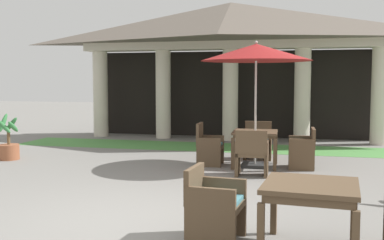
{
  "coord_description": "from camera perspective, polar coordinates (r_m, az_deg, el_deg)",
  "views": [
    {
      "loc": [
        2.18,
        -5.6,
        1.81
      ],
      "look_at": [
        0.28,
        2.24,
        1.12
      ],
      "focal_mm": 43.7,
      "sensor_mm": 36.0,
      "label": 1
    }
  ],
  "objects": [
    {
      "name": "ground_plane",
      "position": [
        6.27,
        -7.49,
        -11.9
      ],
      "size": [
        60.0,
        60.0,
        0.0
      ],
      "primitive_type": "plane",
      "color": "gray"
    },
    {
      "name": "background_pavilion",
      "position": [
        14.25,
        4.8,
        10.32
      ],
      "size": [
        9.64,
        3.19,
        4.1
      ],
      "color": "beige",
      "rests_on": "ground"
    },
    {
      "name": "lawn_strip",
      "position": [
        12.64,
        3.52,
        -3.34
      ],
      "size": [
        11.44,
        1.71,
        0.01
      ],
      "primitive_type": "cube",
      "color": "#519347",
      "rests_on": "ground"
    },
    {
      "name": "patio_table_near_foreground",
      "position": [
        5.11,
        14.28,
        -8.57
      ],
      "size": [
        1.03,
        1.03,
        0.73
      ],
      "rotation": [
        0.0,
        0.0,
        -0.08
      ],
      "color": "brown",
      "rests_on": "ground"
    },
    {
      "name": "patio_chair_near_foreground_west",
      "position": [
        5.34,
        2.63,
        -10.37
      ],
      "size": [
        0.62,
        0.65,
        0.83
      ],
      "rotation": [
        0.0,
        0.0,
        -1.65
      ],
      "color": "brown",
      "rests_on": "ground"
    },
    {
      "name": "patio_table_mid_left",
      "position": [
        9.84,
        7.72,
        -1.94
      ],
      "size": [
        0.94,
        0.94,
        0.75
      ],
      "rotation": [
        0.0,
        0.0,
        0.04
      ],
      "color": "brown",
      "rests_on": "ground"
    },
    {
      "name": "patio_umbrella_mid_left",
      "position": [
        9.78,
        7.83,
        8.03
      ],
      "size": [
        2.3,
        2.3,
        2.61
      ],
      "color": "#2D2D2D",
      "rests_on": "ground"
    },
    {
      "name": "patio_chair_mid_left_north",
      "position": [
        10.84,
        8.02,
        -2.59
      ],
      "size": [
        0.65,
        0.54,
        0.86
      ],
      "rotation": [
        0.0,
        0.0,
        -3.1
      ],
      "color": "brown",
      "rests_on": "ground"
    },
    {
      "name": "patio_chair_mid_left_east",
      "position": [
        9.86,
        13.41,
        -3.46
      ],
      "size": [
        0.54,
        0.65,
        0.83
      ],
      "rotation": [
        0.0,
        0.0,
        -4.67
      ],
      "color": "brown",
      "rests_on": "ground"
    },
    {
      "name": "patio_chair_mid_left_south",
      "position": [
        8.9,
        7.31,
        -4.16
      ],
      "size": [
        0.63,
        0.53,
        0.88
      ],
      "rotation": [
        0.0,
        0.0,
        0.04
      ],
      "color": "brown",
      "rests_on": "ground"
    },
    {
      "name": "patio_chair_mid_left_west",
      "position": [
        9.98,
        2.04,
        -3.25
      ],
      "size": [
        0.54,
        0.57,
        0.9
      ],
      "rotation": [
        0.0,
        0.0,
        -1.53
      ],
      "color": "brown",
      "rests_on": "ground"
    },
    {
      "name": "potted_palm_left_edge",
      "position": [
        11.45,
        -21.46,
        -3.06
      ],
      "size": [
        0.45,
        0.45,
        1.07
      ],
      "color": "#995638",
      "rests_on": "ground"
    },
    {
      "name": "terracotta_urn",
      "position": [
        11.23,
        7.93,
        -3.57
      ],
      "size": [
        0.28,
        0.28,
        0.41
      ],
      "color": "brown",
      "rests_on": "ground"
    }
  ]
}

